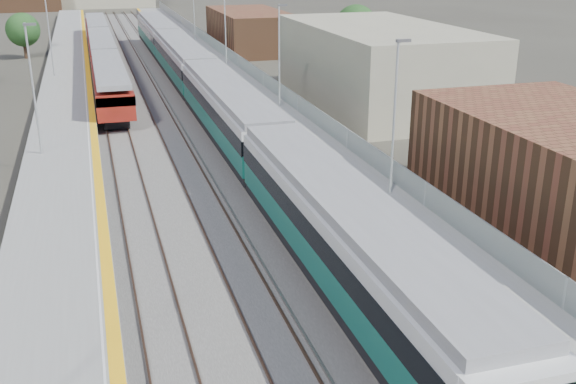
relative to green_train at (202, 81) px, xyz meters
name	(u,v)px	position (x,y,z in m)	size (l,w,h in m)	color
ground	(179,102)	(-1.50, 3.48, -2.38)	(320.00, 320.00, 0.00)	#47443A
ballast_bed	(149,98)	(-3.75, 5.98, -2.35)	(10.50, 155.00, 0.06)	#565451
tracks	(154,92)	(-3.15, 7.66, -2.28)	(8.96, 160.00, 0.17)	#4C3323
platform_right	(234,87)	(3.78, 5.97, -1.85)	(4.70, 155.00, 8.52)	slate
platform_left	(67,97)	(-10.55, 5.97, -1.86)	(4.30, 155.00, 8.52)	slate
green_train	(202,81)	(0.00, 0.00, 0.00)	(3.07, 85.44, 3.38)	black
red_train	(102,51)	(-7.00, 21.26, -0.37)	(2.69, 54.67, 3.40)	black
tree_c	(23,30)	(-15.40, 32.11, 0.90)	(3.85, 3.85, 5.22)	#382619
tree_d	(356,26)	(20.48, 18.43, 1.64)	(4.71, 4.71, 6.39)	#382619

